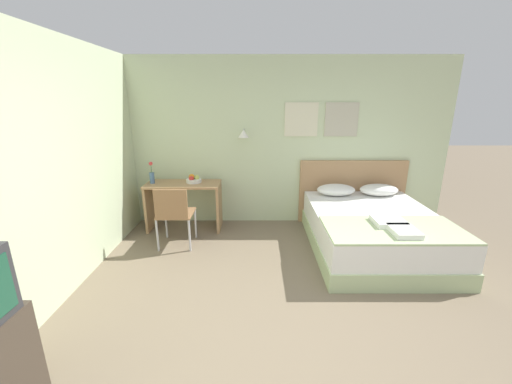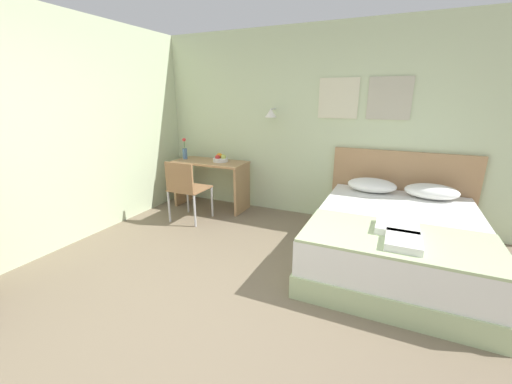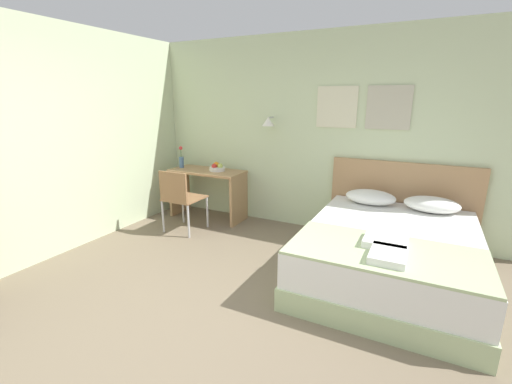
# 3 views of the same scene
# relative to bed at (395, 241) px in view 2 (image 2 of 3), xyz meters

# --- Properties ---
(ground_plane) EXTENTS (24.00, 24.00, 0.00)m
(ground_plane) POSITION_rel_bed_xyz_m (-1.24, -1.79, -0.27)
(ground_plane) COLOR #756651
(wall_back) EXTENTS (5.48, 0.31, 2.65)m
(wall_back) POSITION_rel_bed_xyz_m (-1.24, 1.12, 1.06)
(wall_back) COLOR beige
(wall_back) RESTS_ON ground_plane
(bed) EXTENTS (1.63, 2.06, 0.55)m
(bed) POSITION_rel_bed_xyz_m (0.00, 0.00, 0.00)
(bed) COLOR #B2C693
(bed) RESTS_ON ground_plane
(headboard) EXTENTS (1.75, 0.06, 1.05)m
(headboard) POSITION_rel_bed_xyz_m (0.00, 1.06, 0.26)
(headboard) COLOR #A87F56
(headboard) RESTS_ON ground_plane
(pillow_left) EXTENTS (0.60, 0.37, 0.18)m
(pillow_left) POSITION_rel_bed_xyz_m (-0.34, 0.80, 0.36)
(pillow_left) COLOR white
(pillow_left) RESTS_ON bed
(pillow_right) EXTENTS (0.60, 0.37, 0.18)m
(pillow_right) POSITION_rel_bed_xyz_m (0.34, 0.80, 0.36)
(pillow_right) COLOR white
(pillow_right) RESTS_ON bed
(throw_blanket) EXTENTS (1.58, 0.82, 0.02)m
(throw_blanket) POSITION_rel_bed_xyz_m (0.00, -0.60, 0.29)
(throw_blanket) COLOR #B2C693
(throw_blanket) RESTS_ON bed
(folded_towel_near_foot) EXTENTS (0.36, 0.34, 0.06)m
(folded_towel_near_foot) POSITION_rel_bed_xyz_m (-0.01, -0.45, 0.33)
(folded_towel_near_foot) COLOR white
(folded_towel_near_foot) RESTS_ON throw_blanket
(folded_towel_mid_bed) EXTENTS (0.28, 0.36, 0.06)m
(folded_towel_mid_bed) POSITION_rel_bed_xyz_m (0.04, -0.74, 0.33)
(folded_towel_mid_bed) COLOR white
(folded_towel_mid_bed) RESTS_ON throw_blanket
(desk) EXTENTS (1.14, 0.52, 0.75)m
(desk) POSITION_rel_bed_xyz_m (-2.74, 0.77, 0.25)
(desk) COLOR #A87F56
(desk) RESTS_ON ground_plane
(desk_chair) EXTENTS (0.48, 0.48, 0.88)m
(desk_chair) POSITION_rel_bed_xyz_m (-2.72, 0.08, 0.26)
(desk_chair) COLOR #8E6642
(desk_chair) RESTS_ON ground_plane
(fruit_bowl) EXTENTS (0.24, 0.24, 0.13)m
(fruit_bowl) POSITION_rel_bed_xyz_m (-2.58, 0.80, 0.53)
(fruit_bowl) COLOR silver
(fruit_bowl) RESTS_ON desk
(flower_vase) EXTENTS (0.07, 0.07, 0.34)m
(flower_vase) POSITION_rel_bed_xyz_m (-3.21, 0.76, 0.60)
(flower_vase) COLOR #4C7099
(flower_vase) RESTS_ON desk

